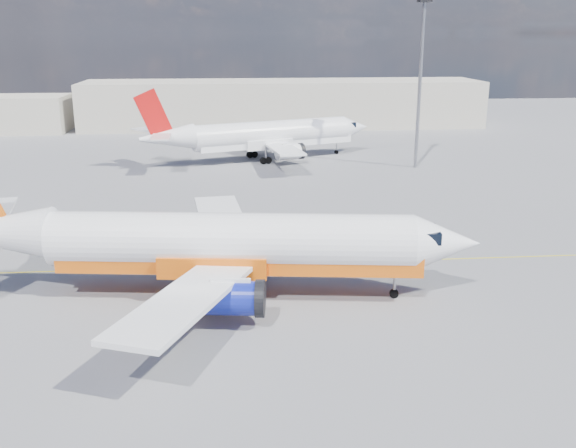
{
  "coord_description": "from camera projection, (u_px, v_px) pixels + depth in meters",
  "views": [
    {
      "loc": [
        -4.45,
        -40.54,
        16.08
      ],
      "look_at": [
        -0.68,
        1.45,
        3.5
      ],
      "focal_mm": 40.0,
      "sensor_mm": 36.0,
      "label": 1
    }
  ],
  "objects": [
    {
      "name": "ground",
      "position": [
        300.0,
        279.0,
        43.67
      ],
      "size": [
        240.0,
        240.0,
        0.0
      ],
      "primitive_type": "plane",
      "color": "slate",
      "rests_on": "ground"
    },
    {
      "name": "terminal_main",
      "position": [
        283.0,
        103.0,
        114.54
      ],
      "size": [
        70.0,
        14.0,
        8.0
      ],
      "primitive_type": "cube",
      "color": "beige",
      "rests_on": "ground"
    },
    {
      "name": "taxi_line",
      "position": [
        295.0,
        264.0,
        46.53
      ],
      "size": [
        70.0,
        0.15,
        0.01
      ],
      "primitive_type": "cube",
      "color": "yellow",
      "rests_on": "ground"
    },
    {
      "name": "second_jet",
      "position": [
        265.0,
        135.0,
        83.53
      ],
      "size": [
        32.24,
        24.42,
        9.83
      ],
      "rotation": [
        0.0,
        0.0,
        0.35
      ],
      "color": "white",
      "rests_on": "ground"
    },
    {
      "name": "floodlight_mast",
      "position": [
        421.0,
        69.0,
        76.56
      ],
      "size": [
        1.46,
        1.46,
        20.02
      ],
      "color": "gray",
      "rests_on": "ground"
    },
    {
      "name": "traffic_cone",
      "position": [
        238.0,
        291.0,
        40.96
      ],
      "size": [
        0.36,
        0.36,
        0.5
      ],
      "color": "white",
      "rests_on": "ground"
    },
    {
      "name": "main_jet",
      "position": [
        214.0,
        244.0,
        40.0
      ],
      "size": [
        34.28,
        26.86,
        10.38
      ],
      "rotation": [
        0.0,
        0.0,
        -0.13
      ],
      "color": "white",
      "rests_on": "ground"
    }
  ]
}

